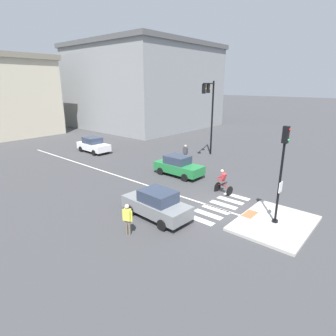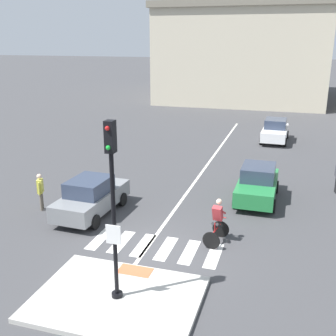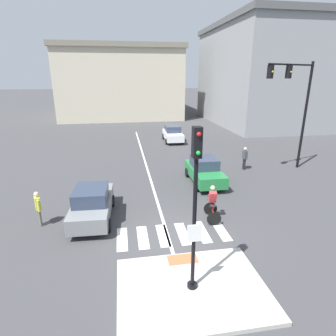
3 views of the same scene
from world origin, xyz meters
name	(u,v)px [view 1 (image 1 of 3)]	position (x,y,z in m)	size (l,w,h in m)	color
ground_plane	(225,209)	(0.00, 0.00, 0.00)	(300.00, 300.00, 0.00)	#3D3D3F
traffic_island	(275,223)	(0.00, -3.00, 0.07)	(4.74, 3.55, 0.15)	#B2AFA8
tactile_pad_front	(250,214)	(0.00, -1.58, 0.15)	(1.10, 0.60, 0.01)	#DB5B38
signal_pole	(282,167)	(0.00, -3.01, 3.24)	(0.44, 0.38, 5.15)	black
crosswalk_stripe_a	(199,220)	(-2.19, 0.36, 0.00)	(0.44, 1.80, 0.01)	silver
crosswalk_stripe_b	(208,214)	(-1.31, 0.36, 0.00)	(0.44, 1.80, 0.01)	silver
crosswalk_stripe_c	(216,209)	(-0.44, 0.36, 0.00)	(0.44, 1.80, 0.01)	silver
crosswalk_stripe_d	(223,205)	(0.44, 0.36, 0.00)	(0.44, 1.80, 0.01)	silver
crosswalk_stripe_e	(230,200)	(1.31, 0.36, 0.00)	(0.44, 1.80, 0.01)	silver
crosswalk_stripe_f	(237,196)	(2.19, 0.36, 0.00)	(0.44, 1.80, 0.01)	silver
lane_centre_line	(116,175)	(-0.24, 10.00, 0.00)	(0.14, 28.00, 0.01)	silver
traffic_light_mast	(210,106)	(9.81, 7.59, 5.10)	(4.09, 1.70, 7.50)	black
building_corner_right	(144,86)	(21.32, 28.38, 6.74)	(20.32, 20.53, 13.43)	gray
car_white_eastbound_distant	(93,145)	(3.29, 18.20, 0.81)	(1.93, 4.14, 1.64)	white
car_green_eastbound_mid	(178,166)	(3.12, 6.14, 0.81)	(1.86, 4.11, 1.64)	#237A3D
car_grey_westbound_near	(157,204)	(-3.53, 2.36, 0.81)	(1.98, 4.17, 1.64)	slate
cyclist	(223,181)	(2.09, 1.40, 0.87)	(0.82, 1.18, 1.68)	black
pedestrian_at_curb_left	(127,217)	(-5.86, 2.14, 0.98)	(0.34, 0.52, 1.67)	#6B6051
pedestrian_waiting_far_side	(185,152)	(6.77, 8.21, 0.98)	(0.29, 0.54, 1.67)	black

